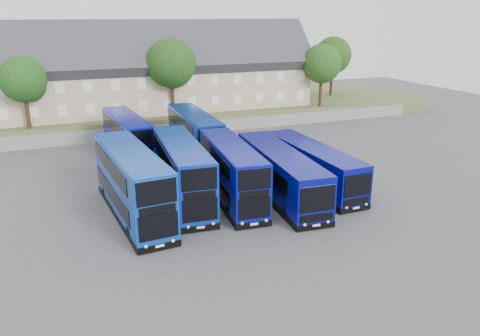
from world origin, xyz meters
name	(u,v)px	position (x,y,z in m)	size (l,w,h in m)	color
ground	(231,213)	(0.00, 0.00, 0.00)	(120.00, 120.00, 0.00)	#49494E
retaining_wall	(160,131)	(0.00, 24.00, 0.75)	(70.00, 0.40, 1.50)	slate
earth_bank	(145,113)	(0.00, 34.00, 1.00)	(80.00, 20.00, 2.00)	#48542F
terrace_row	(123,75)	(-3.00, 30.00, 6.60)	(48.00, 10.40, 11.20)	tan
dd_front_left	(132,185)	(-6.57, 2.15, 2.37)	(3.88, 12.32, 4.82)	#0938A7
dd_front_mid	(182,173)	(-2.61, 3.55, 2.28)	(3.35, 11.82, 4.64)	#0827A1
dd_front_right	(232,173)	(0.99, 2.46, 2.18)	(3.42, 11.31, 4.43)	#070D85
dd_rear_left	(128,139)	(-4.85, 15.96, 2.16)	(3.55, 11.24, 4.40)	#080F9A
dd_rear_right	(195,137)	(1.38, 14.07, 2.26)	(2.67, 11.56, 4.59)	navy
coach_east_a	(280,174)	(4.81, 1.90, 1.80)	(3.77, 13.55, 3.66)	#060A77
coach_east_b	(312,167)	(8.37, 3.01, 1.68)	(2.93, 12.56, 3.42)	#06087C
tree_west	(25,81)	(-13.85, 25.10, 7.05)	(4.80, 4.80, 7.65)	#382314
tree_mid	(172,65)	(2.15, 25.60, 8.07)	(5.76, 5.76, 9.18)	#382314
tree_east	(322,65)	(22.15, 25.10, 7.39)	(5.12, 5.12, 8.16)	#382314
tree_far	(333,57)	(28.15, 32.10, 7.73)	(5.44, 5.44, 8.67)	#382314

